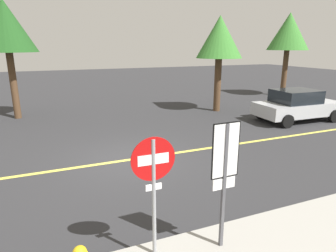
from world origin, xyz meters
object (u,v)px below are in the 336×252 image
at_px(car_silver_near_curb, 297,105).
at_px(tree_left_verge, 220,38).
at_px(speed_limit_sign, 225,165).
at_px(stop_sign, 154,179).
at_px(tree_centre_verge, 289,32).
at_px(tree_right_verge, 5,27).

height_order(car_silver_near_curb, tree_left_verge, tree_left_verge).
relative_size(car_silver_near_curb, tree_left_verge, 0.83).
height_order(speed_limit_sign, tree_left_verge, tree_left_verge).
relative_size(stop_sign, speed_limit_sign, 0.93).
xyz_separation_m(car_silver_near_curb, tree_centre_verge, (5.04, 6.35, 3.86)).
relative_size(stop_sign, car_silver_near_curb, 0.53).
relative_size(car_silver_near_curb, tree_right_verge, 0.74).
distance_m(speed_limit_sign, tree_centre_verge, 19.59).
relative_size(speed_limit_sign, tree_left_verge, 0.47).
xyz_separation_m(speed_limit_sign, tree_left_verge, (6.41, 10.65, 2.36)).
bearing_deg(stop_sign, speed_limit_sign, -11.85).
relative_size(stop_sign, tree_left_verge, 0.44).
xyz_separation_m(stop_sign, tree_centre_verge, (15.19, 13.16, 3.07)).
height_order(tree_left_verge, tree_centre_verge, tree_centre_verge).
bearing_deg(speed_limit_sign, tree_centre_verge, 43.82).
height_order(speed_limit_sign, car_silver_near_curb, speed_limit_sign).
bearing_deg(stop_sign, tree_left_verge, 53.75).
bearing_deg(speed_limit_sign, tree_right_verge, 108.35).
bearing_deg(tree_right_verge, tree_centre_verge, 0.99).
distance_m(speed_limit_sign, car_silver_near_curb, 11.44).
relative_size(speed_limit_sign, car_silver_near_curb, 0.57).
bearing_deg(tree_centre_verge, car_silver_near_curb, -128.45).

